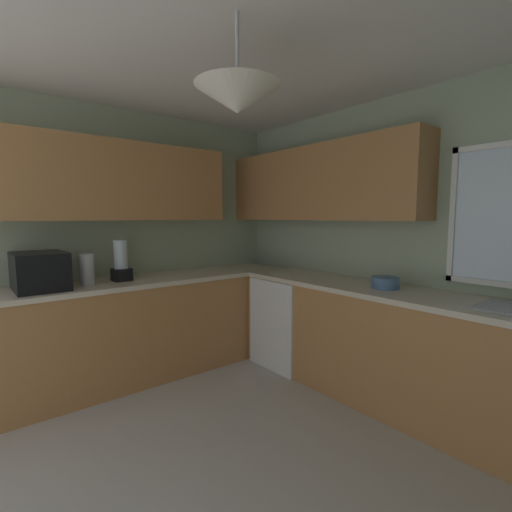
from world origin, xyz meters
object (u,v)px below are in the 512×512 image
(microwave, at_px, (40,271))
(bowl, at_px, (385,283))
(dishwasher, at_px, (292,321))
(blender_appliance, at_px, (121,263))
(kettle, at_px, (87,269))

(microwave, bearing_deg, bowl, 51.79)
(dishwasher, distance_m, blender_appliance, 1.73)
(microwave, bearing_deg, dishwasher, 72.51)
(bowl, height_order, blender_appliance, blender_appliance)
(dishwasher, relative_size, bowl, 4.04)
(microwave, relative_size, blender_appliance, 1.33)
(bowl, bearing_deg, microwave, -128.21)
(microwave, relative_size, kettle, 1.86)
(dishwasher, bearing_deg, bowl, 1.70)
(bowl, xyz_separation_m, blender_appliance, (-1.67, -1.49, 0.12))
(blender_appliance, bearing_deg, microwave, -90.00)
(bowl, distance_m, blender_appliance, 2.25)
(dishwasher, distance_m, microwave, 2.28)
(bowl, bearing_deg, kettle, -132.78)
(dishwasher, height_order, microwave, microwave)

